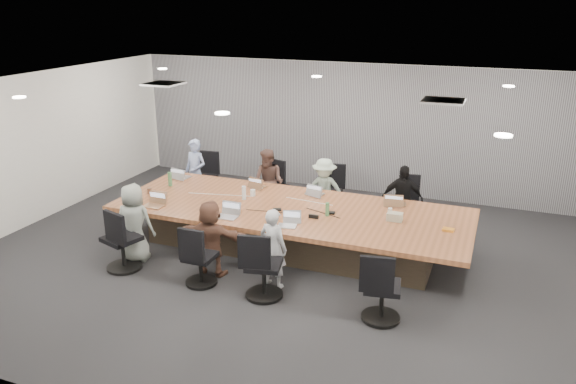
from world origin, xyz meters
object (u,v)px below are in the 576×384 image
(snack_packet, at_px, (448,230))
(person_5, at_px, (211,238))
(laptop_4, at_px, (153,206))
(mug_brown, at_px, (150,191))
(chair_4, at_px, (122,244))
(laptop_5, at_px, (227,217))
(chair_5, at_px, (200,261))
(laptop_0, at_px, (181,177))
(person_6, at_px, (273,248))
(conference_table, at_px, (290,226))
(chair_0, at_px, (205,181))
(person_2, at_px, (324,191))
(bottle_clear, at_px, (244,193))
(chair_3, at_px, (404,208))
(laptop_1, at_px, (257,186))
(stapler, at_px, (314,216))
(person_3, at_px, (402,200))
(laptop_2, at_px, (315,194))
(chair_1, at_px, (276,191))
(chair_2, at_px, (329,196))
(person_1, at_px, (269,182))
(person_4, at_px, (134,223))
(bottle_green_left, at_px, (170,179))
(chair_7, at_px, (382,292))
(bottle_green_right, at_px, (327,209))
(person_0, at_px, (196,172))
(laptop_3, at_px, (396,204))
(laptop_6, at_px, (287,226))
(canvas_bag, at_px, (395,217))

(snack_packet, bearing_deg, person_5, -159.21)
(laptop_4, xyz_separation_m, mug_brown, (-0.46, 0.56, 0.04))
(chair_4, xyz_separation_m, laptop_5, (1.40, 0.90, 0.32))
(laptop_5, bearing_deg, chair_5, -90.83)
(laptop_0, distance_m, snack_packet, 5.28)
(person_5, height_order, person_6, person_6)
(conference_table, xyz_separation_m, chair_0, (-2.61, 1.70, -0.00))
(person_2, xyz_separation_m, bottle_clear, (-1.07, -1.26, 0.23))
(chair_3, relative_size, laptop_1, 2.28)
(laptop_5, height_order, stapler, stapler)
(conference_table, bearing_deg, mug_brown, -174.77)
(laptop_1, xyz_separation_m, laptop_5, (0.19, -1.60, 0.00))
(laptop_0, height_order, person_3, person_3)
(laptop_2, bearing_deg, chair_1, -25.26)
(chair_1, distance_m, chair_3, 2.62)
(chair_2, height_order, chair_3, chair_2)
(person_1, distance_m, person_3, 2.62)
(laptop_1, bearing_deg, person_4, 74.33)
(laptop_5, bearing_deg, person_6, -28.76)
(stapler, bearing_deg, laptop_4, -168.80)
(person_5, xyz_separation_m, bottle_clear, (-0.12, 1.44, 0.25))
(person_2, bearing_deg, bottle_green_left, -166.18)
(person_4, bearing_deg, laptop_1, -128.55)
(chair_7, relative_size, bottle_clear, 3.40)
(bottle_green_left, height_order, bottle_green_right, bottle_green_left)
(laptop_2, relative_size, laptop_5, 0.95)
(chair_1, bearing_deg, chair_4, 83.55)
(person_0, height_order, laptop_5, person_0)
(chair_4, relative_size, laptop_4, 2.56)
(chair_3, xyz_separation_m, person_4, (-3.82, -3.05, 0.29))
(conference_table, xyz_separation_m, person_2, (0.17, 1.35, 0.23))
(chair_0, bearing_deg, person_3, 169.45)
(chair_7, xyz_separation_m, person_0, (-4.57, 3.05, 0.28))
(bottle_green_right, bearing_deg, bottle_clear, 172.01)
(person_0, height_order, person_6, person_0)
(snack_packet, bearing_deg, person_2, 149.80)
(chair_5, xyz_separation_m, chair_7, (2.74, 0.00, 0.04))
(laptop_4, distance_m, person_6, 2.50)
(bottle_green_left, xyz_separation_m, snack_packet, (5.13, -0.33, -0.11))
(stapler, bearing_deg, bottle_clear, 165.16)
(laptop_3, height_order, snack_packet, snack_packet)
(chair_4, xyz_separation_m, laptop_6, (2.43, 0.90, 0.32))
(mug_brown, bearing_deg, laptop_3, 13.67)
(bottle_green_right, bearing_deg, laptop_6, -123.62)
(chair_1, distance_m, laptop_5, 2.54)
(chair_5, xyz_separation_m, person_6, (1.04, 0.35, 0.24))
(chair_7, bearing_deg, bottle_green_left, 146.42)
(conference_table, distance_m, person_3, 2.14)
(person_1, xyz_separation_m, person_6, (1.23, -2.70, -0.05))
(conference_table, bearing_deg, canvas_bag, 1.70)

